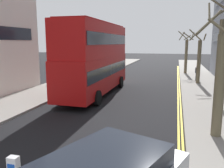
% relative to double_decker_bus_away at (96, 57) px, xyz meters
% --- Properties ---
extents(sidewalk_right, '(4.00, 80.00, 0.14)m').
position_rel_double_decker_bus_away_xyz_m(sidewalk_right, '(8.67, 0.07, -2.96)').
color(sidewalk_right, gray).
rests_on(sidewalk_right, ground).
extents(sidewalk_left, '(4.00, 80.00, 0.14)m').
position_rel_double_decker_bus_away_xyz_m(sidewalk_left, '(-4.33, 0.07, -2.96)').
color(sidewalk_left, gray).
rests_on(sidewalk_left, ground).
extents(kerb_line_outer, '(0.10, 56.00, 0.01)m').
position_rel_double_decker_bus_away_xyz_m(kerb_line_outer, '(6.57, -1.93, -3.03)').
color(kerb_line_outer, yellow).
rests_on(kerb_line_outer, ground).
extents(kerb_line_inner, '(0.10, 56.00, 0.01)m').
position_rel_double_decker_bus_away_xyz_m(kerb_line_inner, '(6.41, -1.93, -3.03)').
color(kerb_line_inner, yellow).
rests_on(kerb_line_inner, ground).
extents(double_decker_bus_away, '(2.83, 10.82, 5.64)m').
position_rel_double_decker_bus_away_xyz_m(double_decker_bus_away, '(0.00, 0.00, 0.00)').
color(double_decker_bus_away, '#B20F0F').
rests_on(double_decker_bus_away, ground).
extents(pedestrian_far, '(0.34, 0.22, 1.62)m').
position_rel_double_decker_bus_away_xyz_m(pedestrian_far, '(8.30, 8.46, -2.04)').
color(pedestrian_far, '#2D2D38').
rests_on(pedestrian_far, sidewalk_right).
extents(street_tree_near, '(2.02, 2.18, 5.49)m').
position_rel_double_decker_bus_away_xyz_m(street_tree_near, '(7.35, 14.76, -0.30)').
color(street_tree_near, '#6B6047').
rests_on(street_tree_near, sidewalk_right).
extents(street_tree_mid, '(1.78, 1.78, 5.41)m').
position_rel_double_decker_bus_away_xyz_m(street_tree_mid, '(7.95, -7.13, -0.53)').
color(street_tree_mid, '#6B6047').
rests_on(street_tree_mid, sidewalk_right).
extents(street_tree_far, '(1.77, 1.76, 6.55)m').
position_rel_double_decker_bus_away_xyz_m(street_tree_far, '(8.78, -1.50, 0.45)').
color(street_tree_far, '#6B6047').
rests_on(street_tree_far, sidewalk_right).
extents(street_tree_distant, '(1.61, 2.14, 5.29)m').
position_rel_double_decker_bus_away_xyz_m(street_tree_distant, '(8.27, 7.00, -0.52)').
color(street_tree_distant, '#6B6047').
rests_on(street_tree_distant, sidewalk_right).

